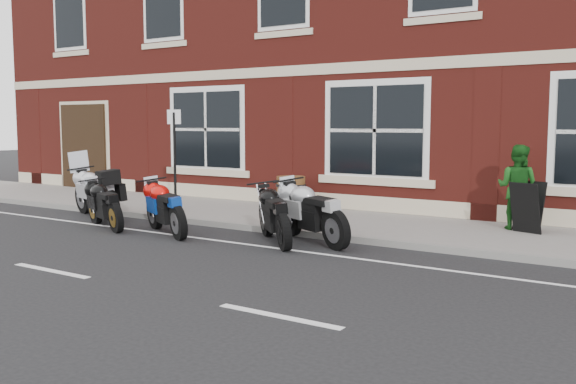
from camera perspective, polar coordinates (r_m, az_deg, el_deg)
name	(u,v)px	position (r m, az deg, el deg)	size (l,w,h in m)	color
ground	(192,240)	(11.93, -8.56, -4.22)	(80.00, 80.00, 0.00)	black
sidewalk	(283,217)	(14.25, -0.45, -2.23)	(30.00, 3.00, 0.12)	slate
kerb	(239,226)	(12.99, -4.36, -3.06)	(30.00, 0.16, 0.12)	slate
moto_touring_silver	(97,190)	(15.28, -16.65, 0.14)	(2.20, 0.86, 1.49)	black
moto_sport_red	(166,206)	(12.58, -10.75, -1.22)	(1.93, 1.10, 0.95)	black
moto_sport_black	(105,203)	(13.61, -15.92, -0.93)	(1.87, 0.90, 0.89)	black
moto_sport_silver	(312,210)	(11.48, 2.12, -1.62)	(2.08, 1.14, 1.01)	black
moto_naked_black	(276,212)	(11.45, -1.12, -1.78)	(1.66, 1.56, 0.96)	black
pedestrian_right	(517,187)	(12.86, 19.72, 0.40)	(0.78, 0.61, 1.61)	#164D16
a_board_sign	(527,207)	(12.63, 20.50, -1.25)	(0.57, 0.38, 0.94)	black
barrel_planter	(291,193)	(14.96, 0.26, -0.09)	(0.70, 0.70, 0.78)	#502215
parking_sign	(175,152)	(15.05, -10.04, 3.48)	(0.31, 0.14, 2.32)	black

